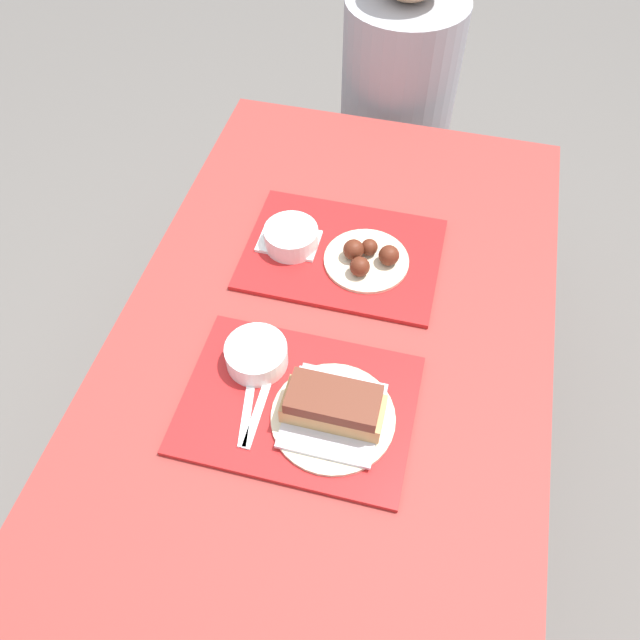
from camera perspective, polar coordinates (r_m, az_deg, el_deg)
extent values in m
plane|color=#605B56|center=(1.96, 0.50, -15.14)|extent=(12.00, 12.00, 0.00)
cube|color=maroon|center=(1.30, 0.73, -2.96)|extent=(0.90, 1.57, 0.04)
cylinder|color=maroon|center=(2.10, -5.30, 8.98)|extent=(0.07, 0.07, 0.72)
cylinder|color=maroon|center=(2.04, 16.20, 4.94)|extent=(0.07, 0.07, 0.72)
cube|color=maroon|center=(2.21, 6.95, 13.55)|extent=(0.86, 0.28, 0.04)
cylinder|color=maroon|center=(2.41, -2.35, 11.00)|extent=(0.06, 0.06, 0.40)
cylinder|color=maroon|center=(2.36, 15.30, 7.71)|extent=(0.06, 0.06, 0.40)
cube|color=red|center=(1.20, -1.99, -7.70)|extent=(0.44, 0.32, 0.01)
cube|color=red|center=(1.44, 2.05, 6.06)|extent=(0.44, 0.32, 0.01)
cylinder|color=white|center=(1.23, -5.83, -3.19)|extent=(0.12, 0.12, 0.05)
cylinder|color=beige|center=(1.22, -5.90, -2.70)|extent=(0.11, 0.11, 0.01)
cylinder|color=beige|center=(1.18, 1.20, -8.87)|extent=(0.23, 0.23, 0.01)
cube|color=silver|center=(1.17, 1.21, -8.69)|extent=(0.18, 0.18, 0.01)
cube|color=tan|center=(1.15, 1.23, -8.11)|extent=(0.19, 0.08, 0.04)
cube|color=brown|center=(1.12, 1.26, -7.25)|extent=(0.17, 0.08, 0.03)
cube|color=white|center=(1.20, -6.61, -7.81)|extent=(0.05, 0.17, 0.00)
cube|color=white|center=(1.19, -5.60, -8.05)|extent=(0.02, 0.17, 0.00)
cube|color=#A59E93|center=(1.23, -0.90, -4.69)|extent=(0.04, 0.03, 0.01)
cylinder|color=white|center=(1.43, -2.65, 7.57)|extent=(0.12, 0.12, 0.05)
cylinder|color=beige|center=(1.42, -2.68, 8.10)|extent=(0.11, 0.11, 0.01)
cylinder|color=beige|center=(1.41, 4.25, 5.45)|extent=(0.19, 0.19, 0.01)
sphere|color=#562314|center=(1.39, 6.32, 5.89)|extent=(0.05, 0.05, 0.05)
sphere|color=#562314|center=(1.41, 4.54, 6.66)|extent=(0.04, 0.04, 0.04)
sphere|color=#562314|center=(1.39, 3.26, 6.40)|extent=(0.05, 0.05, 0.05)
sphere|color=#562314|center=(1.36, 3.65, 4.90)|extent=(0.04, 0.04, 0.04)
cube|color=white|center=(1.45, -2.85, 7.21)|extent=(0.14, 0.10, 0.01)
cylinder|color=#9E9EA3|center=(2.04, 7.16, 20.06)|extent=(0.35, 0.35, 0.56)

